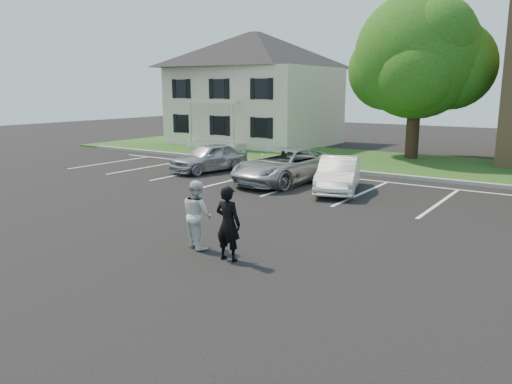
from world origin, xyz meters
TOP-DOWN VIEW (x-y plane):
  - ground_plane at (0.00, 0.00)m, footprint 90.00×90.00m
  - curb at (0.00, 12.00)m, footprint 40.00×0.30m
  - grass_strip at (0.00, 16.00)m, footprint 44.00×8.00m
  - stall_lines at (1.40, 8.95)m, footprint 34.00×5.36m
  - house at (-13.00, 19.97)m, footprint 10.30×9.22m
  - tree at (-1.26, 18.26)m, footprint 7.80×7.20m
  - man_black_suit at (0.36, -0.63)m, footprint 0.64×0.44m
  - man_white_shirt at (-0.82, -0.32)m, footprint 0.98×0.88m
  - car_silver_west at (-7.87, 8.68)m, footprint 2.32×4.13m
  - car_silver_minivan at (-3.47, 8.21)m, footprint 2.93×5.32m
  - car_white_sedan at (-0.91, 7.83)m, footprint 2.58×4.15m

SIDE VIEW (x-z plane):
  - ground_plane at x=0.00m, z-range 0.00..0.00m
  - stall_lines at x=1.40m, z-range 0.00..0.01m
  - grass_strip at x=0.00m, z-range 0.00..0.08m
  - curb at x=0.00m, z-range 0.00..0.15m
  - car_white_sedan at x=-0.91m, z-range 0.00..1.29m
  - car_silver_west at x=-7.87m, z-range 0.00..1.33m
  - car_silver_minivan at x=-3.47m, z-range 0.00..1.41m
  - man_white_shirt at x=-0.82m, z-range 0.00..1.66m
  - man_black_suit at x=0.36m, z-range 0.00..1.71m
  - house at x=-13.00m, z-range 0.03..7.63m
  - tree at x=-1.26m, z-range 0.95..9.75m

